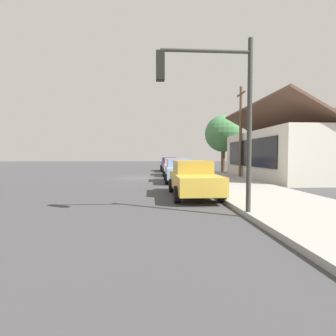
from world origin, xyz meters
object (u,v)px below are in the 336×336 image
car_coral (173,167)px  fire_hydrant_red (209,178)px  shade_tree (223,134)px  traffic_light_main (214,98)px  car_mustard (193,178)px  utility_pole_wooden (241,130)px  car_skyblue (179,170)px  car_navy (169,164)px

car_coral → fire_hydrant_red: bearing=12.0°
shade_tree → traffic_light_main: size_ratio=1.21×
car_mustard → utility_pole_wooden: 11.81m
car_coral → fire_hydrant_red: car_coral is taller
car_coral → shade_tree: size_ratio=0.71×
car_skyblue → car_mustard: same height
car_navy → car_skyblue: bearing=-0.2°
car_mustard → shade_tree: 18.61m
car_coral → car_mustard: size_ratio=0.92×
shade_tree → utility_pole_wooden: utility_pole_wooden is taller
car_coral → utility_pole_wooden: 6.65m
car_skyblue → fire_hydrant_red: (2.47, 1.54, -0.32)m
car_navy → car_mustard: same height
car_navy → car_mustard: (18.66, -0.26, -0.00)m
car_navy → car_coral: 6.45m
car_coral → car_skyblue: size_ratio=0.97×
car_skyblue → traffic_light_main: bearing=0.7°
car_coral → car_mustard: same height
shade_tree → traffic_light_main: 22.15m
car_navy → car_skyblue: same height
car_coral → fire_hydrant_red: 8.41m
car_mustard → utility_pole_wooden: (-9.93, 5.60, 3.11)m
car_coral → traffic_light_main: 16.45m
car_mustard → shade_tree: size_ratio=0.77×
car_coral → shade_tree: shade_tree is taller
shade_tree → traffic_light_main: bearing=-16.4°
shade_tree → car_mustard: bearing=-19.7°
traffic_light_main → utility_pole_wooden: bearing=157.9°
car_navy → shade_tree: 6.98m
traffic_light_main → fire_hydrant_red: traffic_light_main is taller
shade_tree → car_skyblue: bearing=-29.5°
car_coral → shade_tree: 8.53m
car_skyblue → shade_tree: (-10.83, 6.12, 3.40)m
utility_pole_wooden → fire_hydrant_red: 7.99m
car_navy → car_mustard: size_ratio=1.00×
shade_tree → utility_pole_wooden: (7.29, -0.58, -0.29)m
car_mustard → traffic_light_main: size_ratio=0.93×
car_mustard → utility_pole_wooden: size_ratio=0.65×
car_coral → car_mustard: (12.20, -0.17, 0.00)m
utility_pole_wooden → car_navy: bearing=-148.6°
car_coral → car_skyblue: bearing=1.1°
car_skyblue → car_mustard: size_ratio=0.95×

